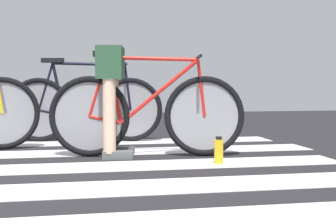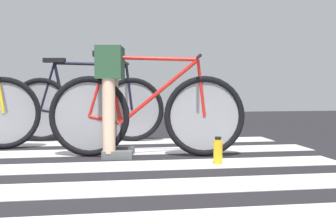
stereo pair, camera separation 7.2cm
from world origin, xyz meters
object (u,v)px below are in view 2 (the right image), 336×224
cyclist_1_of_3 (111,86)px  bicycle_1_of_3 (146,113)px  bicycle_3_of_3 (86,107)px  water_bottle (218,151)px

cyclist_1_of_3 → bicycle_1_of_3: bearing=0.0°
bicycle_1_of_3 → cyclist_1_of_3: cyclist_1_of_3 is taller
bicycle_1_of_3 → cyclist_1_of_3: 0.39m
bicycle_3_of_3 → water_bottle: (1.06, -1.67, -0.28)m
bicycle_1_of_3 → bicycle_3_of_3: 1.29m
water_bottle → bicycle_1_of_3: bearing=136.6°
water_bottle → cyclist_1_of_3: bearing=146.8°
bicycle_1_of_3 → bicycle_3_of_3: size_ratio=1.00×
bicycle_1_of_3 → cyclist_1_of_3: (-0.31, 0.05, 0.24)m
cyclist_1_of_3 → water_bottle: bearing=-24.2°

